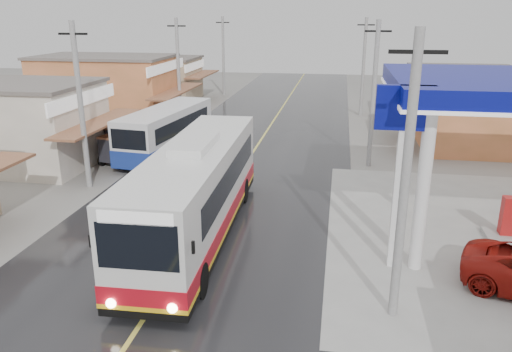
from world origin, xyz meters
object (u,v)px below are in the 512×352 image
object	(u,v)px
coach_bus	(197,191)
tricycle_far	(113,136)
second_bus	(167,131)
tricycle_near	(119,147)
cyclist	(131,206)

from	to	relation	value
coach_bus	tricycle_far	bearing A→B (deg)	126.50
second_bus	tricycle_near	xyz separation A→B (m)	(-2.16, -2.04, -0.57)
cyclist	tricycle_near	size ratio (longest dim) A/B	0.73
tricycle_near	tricycle_far	world-z (taller)	tricycle_far
coach_bus	tricycle_near	xyz separation A→B (m)	(-7.16, 8.75, -0.86)
second_bus	tricycle_near	world-z (taller)	second_bus
second_bus	tricycle_far	size ratio (longest dim) A/B	3.19
coach_bus	second_bus	bearing A→B (deg)	113.33
coach_bus	tricycle_near	size ratio (longest dim) A/B	4.91
tricycle_near	tricycle_far	bearing A→B (deg)	135.20
tricycle_near	coach_bus	bearing A→B (deg)	-38.13
coach_bus	cyclist	xyz separation A→B (m)	(-3.24, 1.09, -1.25)
cyclist	coach_bus	bearing A→B (deg)	-2.42
coach_bus	cyclist	size ratio (longest dim) A/B	6.71
second_bus	tricycle_near	bearing A→B (deg)	-129.52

